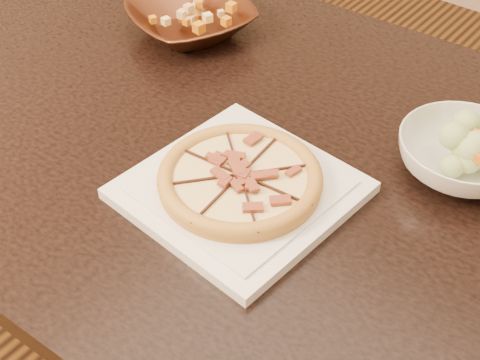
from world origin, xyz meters
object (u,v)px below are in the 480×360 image
Objects in this scene: pizza at (240,178)px; salad_bowl at (463,156)px; dining_table at (230,167)px; bronze_bowl at (191,20)px; plate at (240,190)px.

pizza is 0.35m from salad_bowl.
bronze_bowl reaches higher than dining_table.
plate is 1.59× the size of salad_bowl.
bronze_bowl is 0.61m from salad_bowl.
salad_bowl reaches higher than pizza.
plate is 0.35m from salad_bowl.
bronze_bowl is (-0.26, 0.19, 0.12)m from dining_table.
salad_bowl is at bearing 47.41° from pizza.
salad_bowl reaches higher than dining_table.
bronze_bowl reaches higher than plate.
bronze_bowl is 1.19× the size of salad_bowl.
salad_bowl is at bearing -5.69° from bronze_bowl.
pizza is 1.21× the size of salad_bowl.
pizza is 1.02× the size of bronze_bowl.
plate is 1.34× the size of bronze_bowl.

